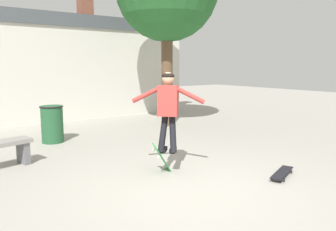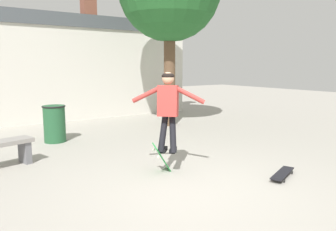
# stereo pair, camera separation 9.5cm
# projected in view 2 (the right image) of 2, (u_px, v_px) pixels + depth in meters

# --- Properties ---
(ground_plane) EXTENTS (40.00, 40.00, 0.00)m
(ground_plane) POSITION_uv_depth(u_px,v_px,m) (190.00, 188.00, 5.10)
(ground_plane) COLOR #A39E93
(building_backdrop) EXTENTS (11.06, 0.52, 4.63)m
(building_backdrop) POSITION_uv_depth(u_px,v_px,m) (52.00, 65.00, 10.79)
(building_backdrop) COLOR beige
(building_backdrop) RESTS_ON ground_plane
(trash_bin) EXTENTS (0.56, 0.56, 0.91)m
(trash_bin) POSITION_uv_depth(u_px,v_px,m) (54.00, 123.00, 8.12)
(trash_bin) COLOR #235633
(trash_bin) RESTS_ON ground_plane
(skater) EXTENTS (0.96, 0.96, 1.40)m
(skater) POSITION_uv_depth(u_px,v_px,m) (168.00, 105.00, 5.64)
(skater) COLOR #B23833
(skateboard_flipping) EXTENTS (0.56, 0.39, 0.76)m
(skateboard_flipping) POSITION_uv_depth(u_px,v_px,m) (164.00, 161.00, 5.84)
(skateboard_flipping) COLOR #237F38
(skateboard_resting) EXTENTS (0.83, 0.47, 0.08)m
(skateboard_resting) POSITION_uv_depth(u_px,v_px,m) (282.00, 173.00, 5.59)
(skateboard_resting) COLOR black
(skateboard_resting) RESTS_ON ground_plane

